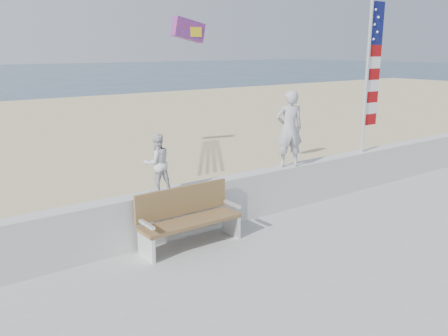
{
  "coord_description": "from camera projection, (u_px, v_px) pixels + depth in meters",
  "views": [
    {
      "loc": [
        -4.78,
        -4.98,
        3.48
      ],
      "look_at": [
        0.2,
        1.8,
        1.35
      ],
      "focal_mm": 38.0,
      "sensor_mm": 36.0,
      "label": 1
    }
  ],
  "objects": [
    {
      "name": "ground",
      "position": [
        281.0,
        275.0,
        7.49
      ],
      "size": [
        220.0,
        220.0,
        0.0
      ],
      "primitive_type": "plane",
      "color": "#2A4054",
      "rests_on": "ground"
    },
    {
      "name": "bench",
      "position": [
        188.0,
        216.0,
        8.09
      ],
      "size": [
        1.8,
        0.57,
        1.0
      ],
      "color": "brown",
      "rests_on": "boardwalk"
    },
    {
      "name": "seawall",
      "position": [
        209.0,
        205.0,
        8.9
      ],
      "size": [
        30.0,
        0.35,
        0.9
      ],
      "primitive_type": "cube",
      "color": "beige",
      "rests_on": "boardwalk"
    },
    {
      "name": "parafoil_kite",
      "position": [
        189.0,
        30.0,
        11.14
      ],
      "size": [
        0.88,
        0.25,
        0.6
      ],
      "color": "red",
      "rests_on": "ground"
    },
    {
      "name": "sand",
      "position": [
        80.0,
        164.0,
        14.51
      ],
      "size": [
        90.0,
        40.0,
        0.08
      ],
      "primitive_type": "cube",
      "color": "#C9B986",
      "rests_on": "ground"
    },
    {
      "name": "flag",
      "position": [
        371.0,
        70.0,
        10.92
      ],
      "size": [
        0.5,
        0.08,
        3.5
      ],
      "color": "white",
      "rests_on": "seawall"
    },
    {
      "name": "adult",
      "position": [
        289.0,
        129.0,
        9.75
      ],
      "size": [
        0.68,
        0.58,
        1.58
      ],
      "primitive_type": "imported",
      "rotation": [
        0.0,
        0.0,
        2.73
      ],
      "color": "#A3A2A8",
      "rests_on": "seawall"
    },
    {
      "name": "child",
      "position": [
        157.0,
        163.0,
        8.05
      ],
      "size": [
        0.51,
        0.4,
        1.01
      ],
      "primitive_type": "imported",
      "rotation": [
        0.0,
        0.0,
        3.1
      ],
      "color": "silver",
      "rests_on": "seawall"
    }
  ]
}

